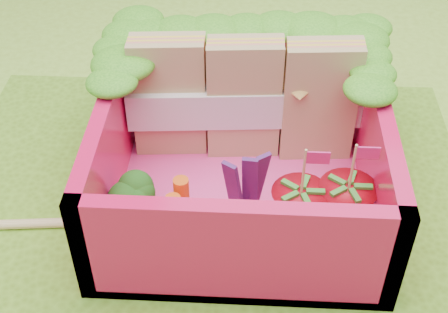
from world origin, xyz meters
TOP-DOWN VIEW (x-y plane):
  - ground at (0.00, 0.00)m, footprint 14.00×14.00m
  - placemat at (0.00, 0.00)m, footprint 2.60×2.60m
  - bento_floor at (0.17, 0.31)m, footprint 1.30×1.30m
  - bento_box at (0.17, 0.31)m, footprint 1.30×1.30m
  - lettuce_ruffle at (0.17, 0.79)m, footprint 1.43×0.83m
  - sandwich_stack at (0.17, 0.62)m, footprint 1.16×0.26m
  - broccoli at (-0.31, 0.02)m, footprint 0.33×0.33m
  - carrot_sticks at (-0.10, 0.01)m, footprint 0.10×0.15m
  - purple_wedges at (0.20, 0.13)m, footprint 0.17×0.12m
  - strawberry_left at (0.43, 0.03)m, footprint 0.26×0.26m
  - strawberry_right at (0.63, 0.07)m, footprint 0.26×0.26m
  - snap_peas at (0.52, 0.14)m, footprint 0.59×0.55m
  - chopsticks at (-0.90, 0.04)m, footprint 2.08×0.25m

SIDE VIEW (x-z plane):
  - ground at x=0.00m, z-range 0.00..0.00m
  - placemat at x=0.00m, z-range 0.00..0.03m
  - chopsticks at x=-0.90m, z-range 0.03..0.07m
  - bento_floor at x=0.17m, z-range 0.03..0.08m
  - snap_peas at x=0.52m, z-range 0.08..0.13m
  - strawberry_left at x=0.43m, z-range -0.03..0.46m
  - strawberry_right at x=0.63m, z-range -0.03..0.47m
  - carrot_sticks at x=-0.10m, z-range 0.07..0.36m
  - broccoli at x=-0.31m, z-range 0.13..0.38m
  - purple_wedges at x=0.20m, z-range 0.08..0.46m
  - bento_box at x=0.17m, z-range 0.03..0.58m
  - sandwich_stack at x=0.17m, z-range 0.07..0.71m
  - lettuce_ruffle at x=0.17m, z-range 0.58..0.69m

